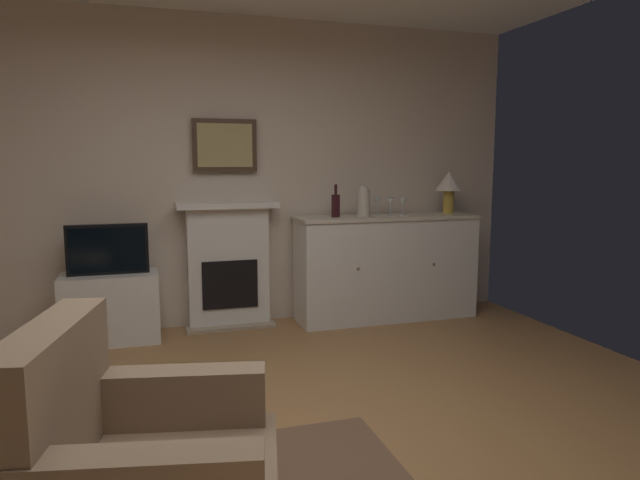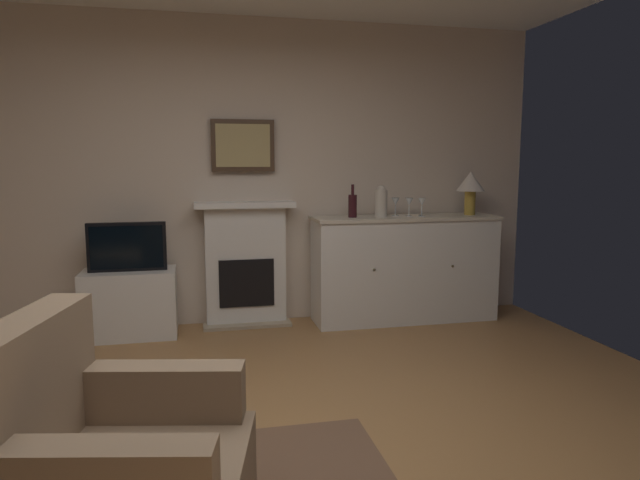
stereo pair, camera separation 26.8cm
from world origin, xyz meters
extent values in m
cube|color=beige|center=(0.00, 2.65, 1.35)|extent=(5.53, 0.06, 2.69)
cube|color=white|center=(0.04, 2.53, 0.53)|extent=(0.70, 0.18, 1.05)
cube|color=tan|center=(0.04, 2.43, 0.01)|extent=(0.77, 0.20, 0.03)
cube|color=black|center=(0.04, 2.43, 0.39)|extent=(0.48, 0.02, 0.42)
cube|color=white|center=(0.04, 2.50, 1.07)|extent=(0.87, 0.27, 0.05)
cube|color=#473323|center=(0.04, 2.57, 1.59)|extent=(0.55, 0.03, 0.45)
cube|color=tan|center=(0.04, 2.55, 1.59)|extent=(0.47, 0.01, 0.37)
cube|color=white|center=(1.47, 2.34, 0.46)|extent=(1.66, 0.45, 0.93)
cube|color=beige|center=(1.47, 2.34, 0.94)|extent=(1.69, 0.48, 0.03)
sphere|color=brown|center=(1.11, 2.11, 0.53)|extent=(0.02, 0.02, 0.02)
sphere|color=brown|center=(1.84, 2.11, 0.53)|extent=(0.02, 0.02, 0.02)
cylinder|color=#B79338|center=(2.10, 2.34, 1.07)|extent=(0.10, 0.10, 0.22)
cone|color=silver|center=(2.10, 2.34, 1.27)|extent=(0.26, 0.26, 0.18)
cylinder|color=#331419|center=(0.97, 2.34, 1.06)|extent=(0.08, 0.08, 0.20)
cylinder|color=#331419|center=(0.97, 2.34, 1.20)|extent=(0.03, 0.03, 0.09)
cylinder|color=silver|center=(1.39, 2.38, 0.96)|extent=(0.06, 0.06, 0.00)
cylinder|color=silver|center=(1.39, 2.38, 1.01)|extent=(0.01, 0.01, 0.09)
cone|color=silver|center=(1.39, 2.38, 1.09)|extent=(0.07, 0.07, 0.07)
cylinder|color=silver|center=(1.50, 2.33, 0.96)|extent=(0.06, 0.06, 0.00)
cylinder|color=silver|center=(1.50, 2.33, 1.01)|extent=(0.01, 0.01, 0.09)
cone|color=silver|center=(1.50, 2.33, 1.09)|extent=(0.07, 0.07, 0.07)
cylinder|color=silver|center=(1.61, 2.30, 0.96)|extent=(0.06, 0.06, 0.00)
cylinder|color=silver|center=(1.61, 2.30, 1.01)|extent=(0.01, 0.01, 0.09)
cone|color=silver|center=(1.61, 2.30, 1.09)|extent=(0.07, 0.07, 0.07)
cylinder|color=beige|center=(1.22, 2.29, 1.08)|extent=(0.11, 0.11, 0.24)
sphere|color=beige|center=(1.22, 2.29, 1.20)|extent=(0.08, 0.08, 0.08)
cube|color=white|center=(-0.93, 2.36, 0.28)|extent=(0.75, 0.42, 0.56)
cube|color=black|center=(-0.93, 2.34, 0.76)|extent=(0.62, 0.06, 0.40)
cube|color=black|center=(-0.93, 2.31, 0.76)|extent=(0.57, 0.01, 0.35)
cube|color=#8C7259|center=(-0.96, -0.45, 0.67)|extent=(0.31, 0.78, 0.50)
cube|color=#8C7259|center=(-0.57, -0.21, 0.53)|extent=(0.73, 0.29, 0.22)
camera|label=1|loc=(-0.65, -2.39, 1.44)|focal=31.83mm
camera|label=2|loc=(-0.39, -2.46, 1.44)|focal=31.83mm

